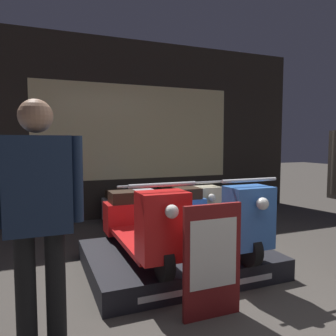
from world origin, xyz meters
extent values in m
plane|color=#423D38|center=(0.00, 0.00, 0.00)|extent=(30.00, 30.00, 0.00)
cube|color=#28231E|center=(0.00, 3.84, 1.60)|extent=(6.62, 0.08, 3.20)
cube|color=beige|center=(0.00, 3.80, 1.55)|extent=(3.64, 0.01, 1.70)
cube|color=black|center=(-0.34, 1.20, 0.11)|extent=(1.91, 1.46, 0.22)
cube|color=silver|center=(-0.34, 0.46, 0.10)|extent=(1.34, 0.01, 0.05)
cylinder|color=black|center=(-0.77, 0.50, 0.38)|extent=(0.09, 0.32, 0.32)
cylinder|color=black|center=(-0.77, 1.90, 0.38)|extent=(0.09, 0.32, 0.32)
cube|color=red|center=(-0.77, 1.20, 0.37)|extent=(0.39, 1.30, 0.05)
cube|color=red|center=(-0.77, 0.52, 0.68)|extent=(0.41, 0.29, 0.57)
cube|color=red|center=(-0.77, 1.87, 0.46)|extent=(0.43, 0.33, 0.36)
cube|color=black|center=(-0.77, 1.86, 0.71)|extent=(0.31, 0.30, 0.14)
cylinder|color=silver|center=(-0.77, 0.52, 1.03)|extent=(0.59, 0.03, 0.03)
sphere|color=white|center=(-0.77, 0.32, 0.84)|extent=(0.11, 0.11, 0.11)
cylinder|color=black|center=(0.09, 0.50, 0.38)|extent=(0.09, 0.32, 0.32)
cylinder|color=black|center=(0.09, 1.90, 0.38)|extent=(0.09, 0.32, 0.32)
cube|color=#386BBC|center=(0.09, 1.20, 0.37)|extent=(0.39, 1.30, 0.05)
cube|color=#386BBC|center=(0.09, 0.52, 0.68)|extent=(0.41, 0.29, 0.57)
cube|color=#386BBC|center=(0.09, 1.87, 0.46)|extent=(0.43, 0.33, 0.36)
cube|color=black|center=(0.09, 1.86, 0.71)|extent=(0.31, 0.30, 0.14)
cylinder|color=silver|center=(0.09, 0.52, 1.03)|extent=(0.59, 0.03, 0.03)
sphere|color=white|center=(0.09, 0.32, 0.84)|extent=(0.11, 0.11, 0.11)
cylinder|color=black|center=(-0.50, 2.03, 0.16)|extent=(0.09, 0.32, 0.32)
cylinder|color=black|center=(-0.50, 3.43, 0.16)|extent=(0.09, 0.32, 0.32)
cube|color=#BCBCC1|center=(-0.50, 2.73, 0.15)|extent=(0.39, 1.30, 0.05)
cube|color=#BCBCC1|center=(-0.50, 2.06, 0.46)|extent=(0.41, 0.29, 0.57)
cube|color=#BCBCC1|center=(-0.50, 3.41, 0.24)|extent=(0.43, 0.33, 0.36)
cube|color=black|center=(-0.50, 3.40, 0.49)|extent=(0.31, 0.30, 0.14)
cylinder|color=silver|center=(-0.50, 2.05, 0.81)|extent=(0.59, 0.03, 0.03)
sphere|color=white|center=(-0.50, 1.86, 0.62)|extent=(0.11, 0.11, 0.11)
cylinder|color=black|center=(0.46, 2.03, 0.16)|extent=(0.09, 0.32, 0.32)
cylinder|color=black|center=(0.46, 3.43, 0.16)|extent=(0.09, 0.32, 0.32)
cube|color=beige|center=(0.46, 2.73, 0.15)|extent=(0.39, 1.30, 0.05)
cube|color=beige|center=(0.46, 2.06, 0.46)|extent=(0.41, 0.29, 0.57)
cube|color=beige|center=(0.46, 3.41, 0.24)|extent=(0.43, 0.33, 0.36)
cube|color=black|center=(0.46, 3.40, 0.49)|extent=(0.31, 0.30, 0.14)
cylinder|color=silver|center=(0.46, 2.05, 0.81)|extent=(0.59, 0.03, 0.03)
sphere|color=white|center=(0.46, 1.86, 0.62)|extent=(0.11, 0.11, 0.11)
cylinder|color=black|center=(-1.82, 0.27, 0.40)|extent=(0.13, 0.13, 0.79)
cylinder|color=black|center=(-1.63, 0.27, 0.40)|extent=(0.13, 0.13, 0.79)
cube|color=#1E2D47|center=(-1.72, 0.27, 1.11)|extent=(0.41, 0.23, 0.63)
cylinder|color=#1E2D47|center=(-1.48, 0.27, 1.13)|extent=(0.08, 0.08, 0.58)
sphere|color=#A87A5B|center=(-1.72, 0.27, 1.54)|extent=(0.21, 0.21, 0.21)
cylinder|color=black|center=(0.88, 0.27, 1.18)|extent=(0.08, 0.08, 0.60)
cube|color=maroon|center=(-0.48, 0.19, 0.45)|extent=(0.49, 0.04, 0.90)
cube|color=white|center=(-0.48, 0.16, 0.52)|extent=(0.40, 0.01, 0.54)
camera|label=1|loc=(-1.73, -1.98, 1.38)|focal=35.00mm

